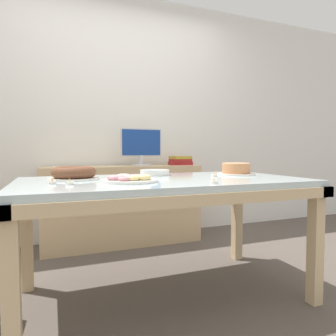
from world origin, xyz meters
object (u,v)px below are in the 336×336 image
(cake_golden_bundt, at_px, (74,173))
(tealight_left_edge, at_px, (52,182))
(pastry_platter, at_px, (129,179))
(cake_chocolate_round, at_px, (236,170))
(book_stack, at_px, (180,161))
(tealight_right_edge, at_px, (70,183))
(plate_stack, at_px, (155,172))
(tealight_near_cakes, at_px, (214,175))
(computer_monitor, at_px, (141,147))
(tealight_centre, at_px, (214,182))

(cake_golden_bundt, relative_size, tealight_left_edge, 7.49)
(cake_golden_bundt, distance_m, pastry_platter, 0.38)
(cake_chocolate_round, height_order, cake_golden_bundt, cake_chocolate_round)
(book_stack, relative_size, tealight_right_edge, 6.12)
(tealight_right_edge, bearing_deg, plate_stack, 35.38)
(cake_chocolate_round, xyz_separation_m, tealight_near_cakes, (-0.22, -0.07, -0.03))
(pastry_platter, bearing_deg, computer_monitor, 71.16)
(cake_chocolate_round, bearing_deg, tealight_near_cakes, -162.36)
(book_stack, distance_m, tealight_left_edge, 1.82)
(cake_chocolate_round, height_order, tealight_near_cakes, cake_chocolate_round)
(plate_stack, relative_size, tealight_left_edge, 5.25)
(computer_monitor, height_order, book_stack, computer_monitor)
(computer_monitor, distance_m, book_stack, 0.46)
(book_stack, relative_size, tealight_near_cakes, 6.12)
(book_stack, bearing_deg, computer_monitor, -179.82)
(tealight_left_edge, bearing_deg, computer_monitor, 56.33)
(cake_golden_bundt, distance_m, tealight_left_edge, 0.26)
(cake_golden_bundt, bearing_deg, tealight_left_edge, -119.07)
(cake_chocolate_round, xyz_separation_m, cake_golden_bundt, (-1.13, 0.05, -0.00))
(book_stack, height_order, cake_golden_bundt, book_stack)
(computer_monitor, height_order, cake_golden_bundt, computer_monitor)
(cake_chocolate_round, bearing_deg, tealight_left_edge, -171.97)
(book_stack, distance_m, pastry_platter, 1.59)
(pastry_platter, bearing_deg, cake_golden_bundt, 136.85)
(pastry_platter, relative_size, tealight_left_edge, 7.94)
(cake_golden_bundt, distance_m, tealight_centre, 0.85)
(tealight_right_edge, bearing_deg, tealight_centre, -17.57)
(tealight_right_edge, xyz_separation_m, tealight_centre, (0.71, -0.23, 0.00))
(book_stack, xyz_separation_m, cake_golden_bundt, (-1.16, -1.06, -0.04))
(cake_chocolate_round, bearing_deg, tealight_centre, -134.00)
(cake_golden_bundt, xyz_separation_m, tealight_left_edge, (-0.12, -0.22, -0.03))
(tealight_centre, bearing_deg, tealight_near_cakes, 59.86)
(cake_chocolate_round, bearing_deg, pastry_platter, -165.77)
(cake_chocolate_round, distance_m, tealight_near_cakes, 0.24)
(computer_monitor, distance_m, tealight_left_edge, 1.55)
(book_stack, height_order, tealight_centre, book_stack)
(tealight_centre, bearing_deg, plate_stack, 99.37)
(computer_monitor, xyz_separation_m, cake_chocolate_round, (0.40, -1.10, -0.18))
(pastry_platter, xyz_separation_m, tealight_right_edge, (-0.32, -0.03, -0.01))
(book_stack, height_order, tealight_left_edge, book_stack)
(tealight_right_edge, bearing_deg, book_stack, 48.29)
(tealight_right_edge, bearing_deg, tealight_near_cakes, 10.54)
(book_stack, xyz_separation_m, tealight_left_edge, (-1.29, -1.28, -0.06))
(book_stack, relative_size, plate_stack, 1.17)
(cake_chocolate_round, bearing_deg, plate_stack, 162.10)
(computer_monitor, bearing_deg, tealight_centre, -92.14)
(tealight_left_edge, bearing_deg, cake_chocolate_round, 8.03)
(cake_golden_bundt, bearing_deg, plate_stack, 13.52)
(plate_stack, xyz_separation_m, tealight_centre, (0.11, -0.65, -0.01))
(tealight_centre, bearing_deg, tealight_right_edge, 162.43)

